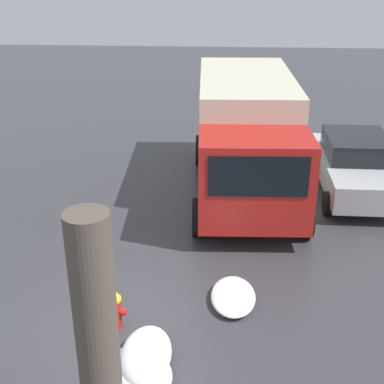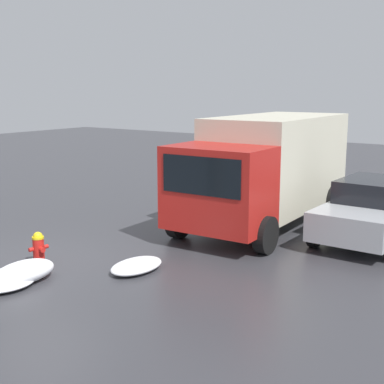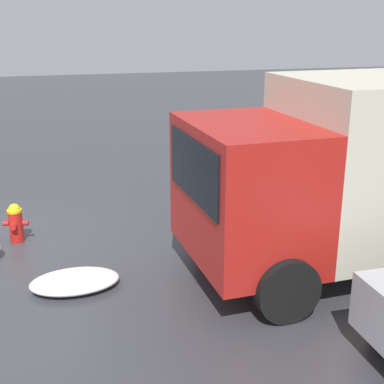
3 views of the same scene
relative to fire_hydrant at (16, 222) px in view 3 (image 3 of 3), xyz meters
name	(u,v)px [view 3 (image 3 of 3)]	position (x,y,z in m)	size (l,w,h in m)	color
ground_plane	(18,241)	(0.00, 0.00, -0.37)	(60.00, 60.00, 0.00)	#38383D
fire_hydrant	(16,222)	(0.00, 0.00, 0.00)	(0.46, 0.36, 0.72)	red
snow_pile_curbside	(75,281)	(0.88, -2.08, -0.26)	(1.33, 0.85, 0.22)	white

